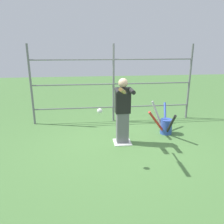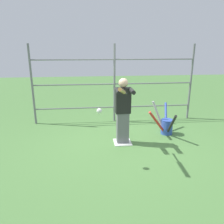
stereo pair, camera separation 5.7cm
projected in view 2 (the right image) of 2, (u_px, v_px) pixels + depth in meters
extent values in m
plane|color=#4C7A3D|center=(122.00, 143.00, 5.13)|extent=(24.00, 24.00, 0.00)
cube|color=white|center=(122.00, 142.00, 5.13)|extent=(0.40, 0.40, 0.02)
cylinder|color=slate|center=(191.00, 83.00, 6.57)|extent=(0.06, 0.06, 2.25)
cylinder|color=slate|center=(114.00, 84.00, 6.33)|extent=(0.06, 0.06, 2.25)
cylinder|color=slate|center=(32.00, 85.00, 6.09)|extent=(0.06, 0.06, 2.25)
cylinder|color=slate|center=(114.00, 107.00, 6.53)|extent=(4.63, 0.04, 0.04)
cylinder|color=slate|center=(114.00, 84.00, 6.33)|extent=(4.63, 0.04, 0.04)
cylinder|color=slate|center=(114.00, 59.00, 6.13)|extent=(4.63, 0.04, 0.04)
cube|color=slate|center=(123.00, 128.00, 5.03)|extent=(0.27, 0.18, 0.73)
cube|color=black|center=(123.00, 101.00, 4.84)|extent=(0.34, 0.20, 0.57)
sphere|color=beige|center=(123.00, 83.00, 4.72)|extent=(0.21, 0.21, 0.21)
cylinder|color=black|center=(132.00, 91.00, 4.59)|extent=(0.09, 0.41, 0.09)
cylinder|color=black|center=(118.00, 91.00, 4.55)|extent=(0.09, 0.41, 0.09)
sphere|color=black|center=(126.00, 94.00, 4.38)|extent=(0.05, 0.05, 0.05)
cylinder|color=black|center=(125.00, 93.00, 4.21)|extent=(0.13, 0.34, 0.13)
cylinder|color=#B27F42|center=(122.00, 91.00, 3.78)|extent=(0.22, 0.52, 0.21)
sphere|color=white|center=(99.00, 111.00, 3.86)|extent=(0.10, 0.10, 0.10)
cylinder|color=#3351B2|center=(167.00, 127.00, 5.60)|extent=(0.29, 0.29, 0.38)
torus|color=#3351B2|center=(167.00, 120.00, 5.55)|extent=(0.31, 0.31, 0.01)
cylinder|color=#B2B2B7|center=(159.00, 117.00, 5.57)|extent=(0.38, 0.17, 0.82)
cylinder|color=black|center=(171.00, 125.00, 5.23)|extent=(0.10, 0.60, 0.68)
cylinder|color=red|center=(157.00, 123.00, 5.39)|extent=(0.56, 0.29, 0.67)
cylinder|color=#334CB2|center=(166.00, 117.00, 5.86)|extent=(0.20, 0.58, 0.67)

